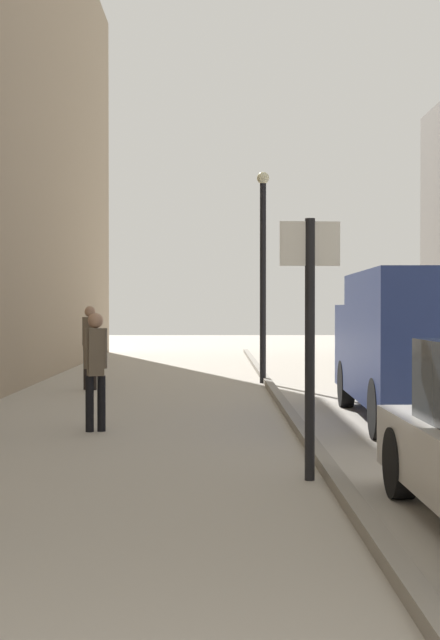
{
  "coord_description": "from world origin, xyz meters",
  "views": [
    {
      "loc": [
        0.41,
        -1.44,
        1.73
      ],
      "look_at": [
        0.48,
        9.97,
        1.55
      ],
      "focal_mm": 49.59,
      "sensor_mm": 36.0,
      "label": 1
    }
  ],
  "objects_px": {
    "delivery_van": "(419,341)",
    "lamp_post": "(263,262)",
    "pedestrian_main_foreground": "(90,342)",
    "pedestrian_mid_block": "(95,363)",
    "street_sign_post": "(310,325)"
  },
  "relations": [
    {
      "from": "street_sign_post",
      "to": "lamp_post",
      "type": "relative_size",
      "value": 0.55
    },
    {
      "from": "pedestrian_main_foreground",
      "to": "lamp_post",
      "type": "relative_size",
      "value": 0.36
    },
    {
      "from": "pedestrian_main_foreground",
      "to": "lamp_post",
      "type": "distance_m",
      "value": 4.36
    },
    {
      "from": "pedestrian_mid_block",
      "to": "lamp_post",
      "type": "relative_size",
      "value": 0.34
    },
    {
      "from": "pedestrian_mid_block",
      "to": "pedestrian_main_foreground",
      "type": "bearing_deg",
      "value": 80.84
    },
    {
      "from": "pedestrian_main_foreground",
      "to": "delivery_van",
      "type": "height_order",
      "value": "delivery_van"
    },
    {
      "from": "pedestrian_main_foreground",
      "to": "lamp_post",
      "type": "bearing_deg",
      "value": 43.44
    },
    {
      "from": "delivery_van",
      "to": "lamp_post",
      "type": "distance_m",
      "value": 7.12
    },
    {
      "from": "pedestrian_mid_block",
      "to": "delivery_van",
      "type": "xyz_separation_m",
      "value": [
        4.71,
        1.04,
        0.26
      ]
    },
    {
      "from": "street_sign_post",
      "to": "lamp_post",
      "type": "distance_m",
      "value": 11.21
    },
    {
      "from": "pedestrian_main_foreground",
      "to": "pedestrian_mid_block",
      "type": "height_order",
      "value": "pedestrian_main_foreground"
    },
    {
      "from": "pedestrian_main_foreground",
      "to": "delivery_van",
      "type": "bearing_deg",
      "value": -21.93
    },
    {
      "from": "pedestrian_main_foreground",
      "to": "lamp_post",
      "type": "height_order",
      "value": "lamp_post"
    },
    {
      "from": "delivery_van",
      "to": "lamp_post",
      "type": "bearing_deg",
      "value": 108.3
    },
    {
      "from": "street_sign_post",
      "to": "lamp_post",
      "type": "xyz_separation_m",
      "value": [
        0.14,
        11.14,
        1.18
      ]
    }
  ]
}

